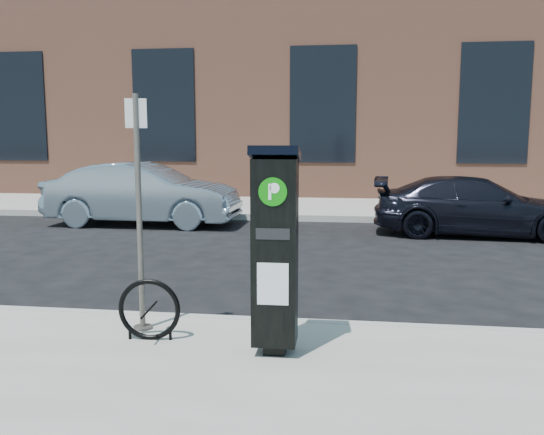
% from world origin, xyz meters
% --- Properties ---
extents(ground, '(120.00, 120.00, 0.00)m').
position_xyz_m(ground, '(0.00, 0.00, 0.00)').
color(ground, black).
rests_on(ground, ground).
extents(sidewalk_far, '(60.00, 12.00, 0.15)m').
position_xyz_m(sidewalk_far, '(0.00, 14.00, 0.07)').
color(sidewalk_far, gray).
rests_on(sidewalk_far, ground).
extents(curb_near, '(60.00, 0.12, 0.16)m').
position_xyz_m(curb_near, '(0.00, -0.02, 0.07)').
color(curb_near, '#9E9B93').
rests_on(curb_near, ground).
extents(curb_far, '(60.00, 0.12, 0.16)m').
position_xyz_m(curb_far, '(0.00, 8.02, 0.07)').
color(curb_far, '#9E9B93').
rests_on(curb_far, ground).
extents(building, '(28.00, 10.05, 8.25)m').
position_xyz_m(building, '(-0.00, 17.00, 4.15)').
color(building, '#9B5D46').
rests_on(building, ground).
extents(parking_kiosk, '(0.43, 0.38, 1.84)m').
position_xyz_m(parking_kiosk, '(0.25, -0.94, 1.10)').
color(parking_kiosk, black).
rests_on(parking_kiosk, sidewalk_near).
extents(sign_pole, '(0.20, 0.19, 2.32)m').
position_xyz_m(sign_pole, '(-1.14, -0.49, 1.30)').
color(sign_pole, '#57514D').
rests_on(sign_pole, sidewalk_near).
extents(bike_rack, '(0.60, 0.09, 0.60)m').
position_xyz_m(bike_rack, '(-0.97, -0.78, 0.44)').
color(bike_rack, black).
rests_on(bike_rack, sidewalk_near).
extents(car_silver, '(4.42, 1.56, 1.45)m').
position_xyz_m(car_silver, '(-3.88, 6.94, 0.73)').
color(car_silver, gray).
rests_on(car_silver, ground).
extents(car_dark, '(4.31, 1.99, 1.22)m').
position_xyz_m(car_dark, '(3.50, 6.54, 0.61)').
color(car_dark, black).
rests_on(car_dark, ground).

